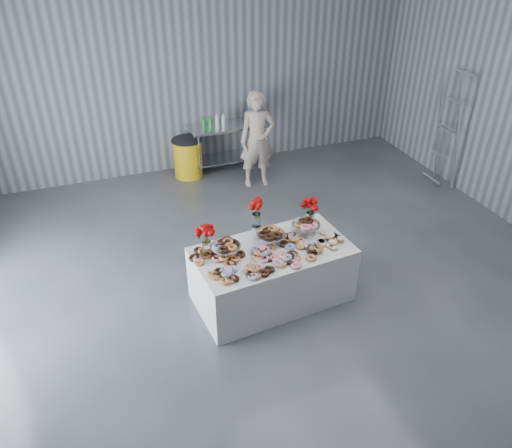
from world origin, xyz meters
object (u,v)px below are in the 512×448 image
(prep_table, at_px, (230,139))
(person, at_px, (257,140))
(water_jug, at_px, (255,108))
(stepladder, at_px, (448,129))
(trash_barrel, at_px, (188,158))
(display_table, at_px, (272,274))

(prep_table, bearing_deg, person, -70.04)
(water_jug, xyz_separation_m, stepladder, (2.83, -1.89, -0.09))
(trash_barrel, distance_m, stepladder, 4.61)
(trash_barrel, bearing_deg, stepladder, -24.48)
(water_jug, distance_m, trash_barrel, 1.53)
(person, distance_m, stepladder, 3.28)
(display_table, height_order, prep_table, prep_table)
(prep_table, height_order, trash_barrel, prep_table)
(water_jug, bearing_deg, trash_barrel, 180.00)
(prep_table, bearing_deg, water_jug, -0.00)
(water_jug, distance_m, stepladder, 3.41)
(water_jug, xyz_separation_m, person, (-0.23, -0.75, -0.30))
(person, height_order, stepladder, stepladder)
(water_jug, relative_size, person, 0.33)
(display_table, xyz_separation_m, prep_table, (0.65, 3.77, 0.24))
(trash_barrel, bearing_deg, display_table, -87.47)
(person, xyz_separation_m, stepladder, (3.06, -1.14, 0.21))
(display_table, bearing_deg, prep_table, 80.23)
(display_table, bearing_deg, water_jug, 73.05)
(prep_table, distance_m, trash_barrel, 0.86)
(display_table, bearing_deg, trash_barrel, 92.53)
(water_jug, xyz_separation_m, trash_barrel, (-1.32, 0.00, -0.79))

